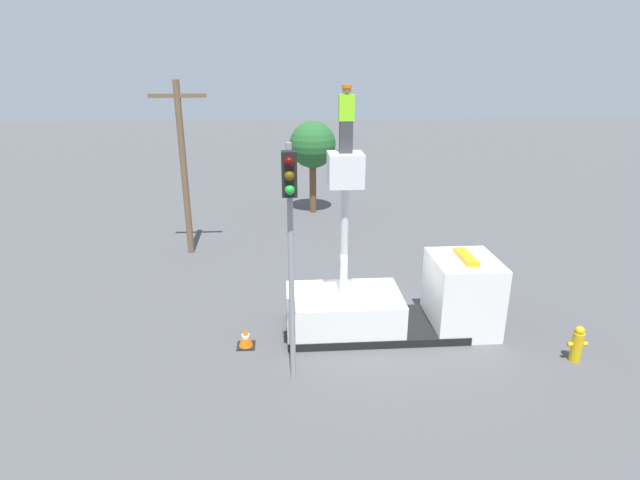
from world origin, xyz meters
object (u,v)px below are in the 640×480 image
at_px(tree_left_bg, 313,146).
at_px(utility_pole, 183,163).
at_px(traffic_light_pole, 290,222).
at_px(traffic_cone_rear, 246,337).
at_px(bucket_truck, 398,301).
at_px(worker, 346,119).
at_px(fire_hydrant, 577,344).

xyz_separation_m(tree_left_bg, utility_pole, (-5.55, -5.77, 0.26)).
bearing_deg(traffic_light_pole, traffic_cone_rear, 127.76).
distance_m(tree_left_bg, utility_pole, 8.01).
relative_size(bucket_truck, traffic_cone_rear, 10.40).
height_order(worker, traffic_cone_rear, worker).
bearing_deg(traffic_light_pole, utility_pole, 113.87).
bearing_deg(traffic_cone_rear, fire_hydrant, -8.60).
xyz_separation_m(worker, fire_hydrant, (6.11, -2.03, -5.75)).
bearing_deg(utility_pole, fire_hydrant, -37.62).
relative_size(bucket_truck, worker, 3.56).
relative_size(traffic_light_pole, tree_left_bg, 1.24).
distance_m(bucket_truck, fire_hydrant, 4.92).
relative_size(worker, traffic_light_pole, 0.29).
relative_size(worker, utility_pole, 0.25).
xyz_separation_m(traffic_cone_rear, tree_left_bg, (2.68, 13.53, 3.30)).
bearing_deg(fire_hydrant, worker, 161.64).
bearing_deg(worker, traffic_light_pole, -122.71).
distance_m(fire_hydrant, utility_pole, 15.30).
bearing_deg(tree_left_bg, bucket_truck, -81.96).
height_order(traffic_cone_rear, utility_pole, utility_pole).
distance_m(worker, fire_hydrant, 8.63).
relative_size(fire_hydrant, utility_pole, 0.15).
bearing_deg(tree_left_bg, worker, -89.23).
bearing_deg(bucket_truck, fire_hydrant, -24.41).
distance_m(bucket_truck, worker, 5.56).
relative_size(bucket_truck, tree_left_bg, 1.28).
relative_size(fire_hydrant, traffic_cone_rear, 1.75).
bearing_deg(tree_left_bg, fire_hydrant, -67.12).
bearing_deg(traffic_cone_rear, traffic_light_pole, -52.24).
bearing_deg(worker, traffic_cone_rear, -166.75).
xyz_separation_m(bucket_truck, worker, (-1.64, 0.00, 5.31)).
bearing_deg(traffic_light_pole, bucket_truck, 36.88).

